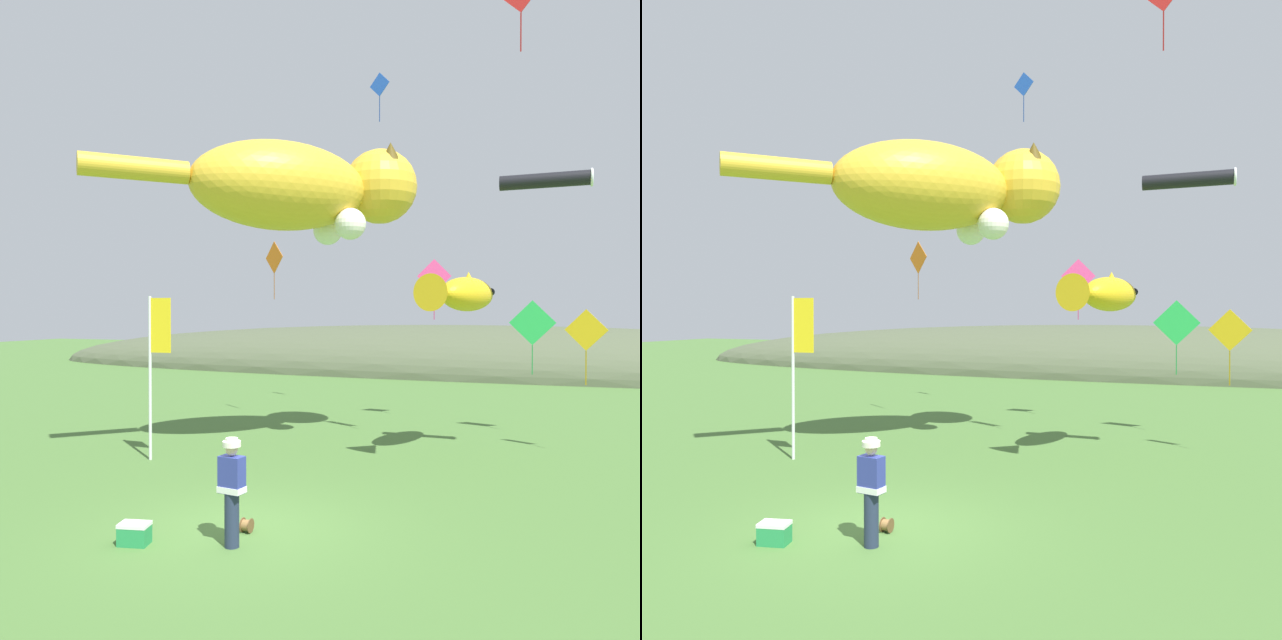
# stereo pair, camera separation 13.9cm
# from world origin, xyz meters

# --- Properties ---
(ground_plane) EXTENTS (120.00, 120.00, 0.00)m
(ground_plane) POSITION_xyz_m (0.00, 0.00, 0.00)
(ground_plane) COLOR #477033
(distant_hill_ridge) EXTENTS (61.96, 11.80, 5.95)m
(distant_hill_ridge) POSITION_xyz_m (0.00, 30.37, 0.00)
(distant_hill_ridge) COLOR #4C563D
(distant_hill_ridge) RESTS_ON ground
(festival_attendant) EXTENTS (0.45, 0.32, 1.77)m
(festival_attendant) POSITION_xyz_m (0.22, -0.71, 0.95)
(festival_attendant) COLOR #232D47
(festival_attendant) RESTS_ON ground
(kite_spool) EXTENTS (0.17, 0.25, 0.25)m
(kite_spool) POSITION_xyz_m (0.14, -0.03, 0.12)
(kite_spool) COLOR olive
(kite_spool) RESTS_ON ground
(picnic_cooler) EXTENTS (0.55, 0.42, 0.36)m
(picnic_cooler) POSITION_xyz_m (-1.33, -1.18, 0.18)
(picnic_cooler) COLOR #268C4C
(picnic_cooler) RESTS_ON ground
(festival_banner_pole) EXTENTS (0.66, 0.08, 4.22)m
(festival_banner_pole) POSITION_xyz_m (-4.46, 3.85, 2.77)
(festival_banner_pole) COLOR silver
(festival_banner_pole) RESTS_ON ground
(kite_giant_cat) EXTENTS (7.13, 7.08, 2.83)m
(kite_giant_cat) POSITION_xyz_m (-1.35, 6.30, 7.21)
(kite_giant_cat) COLOR gold
(kite_fish_windsock) EXTENTS (1.86, 3.49, 1.04)m
(kite_fish_windsock) POSITION_xyz_m (2.90, 6.60, 4.29)
(kite_fish_windsock) COLOR gold
(kite_tube_streamer) EXTENTS (2.13, 0.44, 0.44)m
(kite_tube_streamer) POSITION_xyz_m (4.95, 6.40, 6.99)
(kite_tube_streamer) COLOR black
(kite_diamond_blue) EXTENTS (0.80, 0.32, 1.75)m
(kite_diamond_blue) POSITION_xyz_m (-0.69, 11.95, 11.87)
(kite_diamond_blue) COLOR blue
(kite_diamond_orange) EXTENTS (0.94, 0.65, 2.03)m
(kite_diamond_orange) POSITION_xyz_m (-4.04, 10.27, 5.70)
(kite_diamond_orange) COLOR orange
(kite_diamond_gold) EXTENTS (1.06, 0.31, 1.99)m
(kite_diamond_gold) POSITION_xyz_m (5.93, 8.06, 3.32)
(kite_diamond_gold) COLOR yellow
(kite_diamond_pink) EXTENTS (1.11, 0.37, 2.06)m
(kite_diamond_pink) POSITION_xyz_m (1.33, 11.58, 5.01)
(kite_diamond_pink) COLOR #E53F8C
(kite_diamond_green) EXTENTS (1.38, 0.06, 2.28)m
(kite_diamond_green) POSITION_xyz_m (4.53, 10.50, 3.47)
(kite_diamond_green) COLOR green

